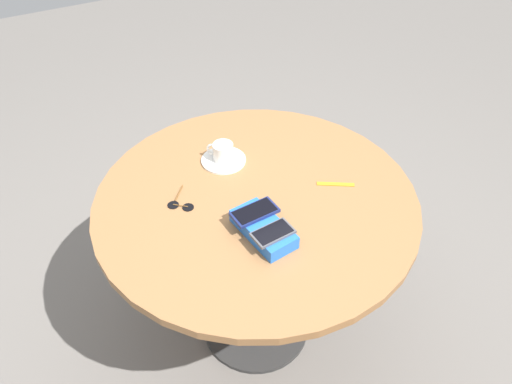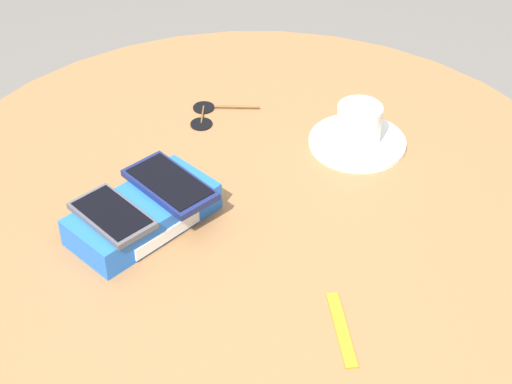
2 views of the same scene
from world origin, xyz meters
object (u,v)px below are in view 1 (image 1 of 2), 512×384
round_table (256,221)px  lanyard_strap (336,184)px  saucer (224,160)px  sunglasses (180,204)px  coffee_cup (223,152)px  phone_gray (273,233)px  phone_navy (255,212)px  phone_box (263,229)px

round_table → lanyard_strap: (-0.08, -0.27, 0.12)m
saucer → sunglasses: bearing=122.1°
round_table → coffee_cup: coffee_cup is taller
phone_gray → saucer: phone_gray is taller
sunglasses → lanyard_strap: bearing=-107.6°
round_table → sunglasses: sunglasses is taller
phone_navy → lanyard_strap: bearing=-84.3°
phone_box → saucer: bearing=-7.7°
saucer → sunglasses: size_ratio=1.26×
phone_navy → sunglasses: 0.26m
phone_gray → sunglasses: bearing=30.8°
round_table → lanyard_strap: 0.30m
coffee_cup → sunglasses: size_ratio=0.69×
phone_gray → phone_box: bearing=2.9°
round_table → sunglasses: bearing=70.6°
phone_gray → coffee_cup: coffee_cup is taller
round_table → phone_box: size_ratio=4.72×
saucer → coffee_cup: size_ratio=1.84×
phone_navy → lanyard_strap: 0.33m
coffee_cup → lanyard_strap: bearing=-137.3°
phone_gray → sunglasses: (0.29, 0.17, -0.05)m
sunglasses → round_table: bearing=-109.4°
phone_navy → saucer: 0.34m
phone_gray → phone_navy: 0.10m
round_table → coffee_cup: 0.27m
lanyard_strap → saucer: bearing=42.7°
phone_navy → phone_box: bearing=-177.5°
round_table → phone_box: 0.22m
phone_gray → saucer: bearing=-6.5°
phone_gray → lanyard_strap: size_ratio=1.00×
phone_navy → coffee_cup: 0.34m
phone_navy → coffee_cup: (0.33, -0.05, -0.01)m
round_table → sunglasses: 0.27m
phone_gray → phone_navy: phone_navy is taller
phone_box → lanyard_strap: 0.34m
round_table → saucer: size_ratio=6.71×
phone_gray → saucer: size_ratio=0.80×
sunglasses → phone_box: bearing=-144.6°
saucer → coffee_cup: coffee_cup is taller
coffee_cup → lanyard_strap: coffee_cup is taller
phone_box → phone_gray: 0.06m
sunglasses → phone_gray: bearing=-149.2°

